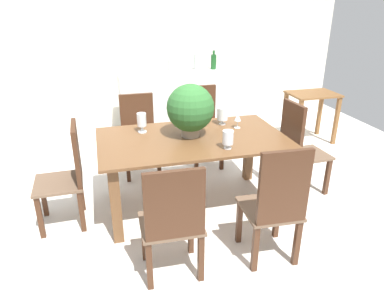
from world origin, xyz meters
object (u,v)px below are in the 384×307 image
(wine_glass, at_px, (238,118))
(side_table, at_px, (311,105))
(chair_far_right, at_px, (203,123))
(wine_bottle_amber, at_px, (170,64))
(crystal_vase_left, at_px, (142,121))
(crystal_vase_right, at_px, (223,114))
(wine_bottle_dark, at_px, (214,62))
(chair_head_end, at_px, (68,172))
(kitchen_counter, at_px, (184,104))
(flower_centerpiece, at_px, (190,109))
(chair_far_left, at_px, (139,130))
(chair_near_left, at_px, (173,219))
(dining_table, at_px, (192,150))
(crystal_vase_center_near, at_px, (228,138))
(chair_foot_end, at_px, (298,146))
(chair_near_right, at_px, (276,203))
(wine_bottle_tall, at_px, (196,62))

(wine_glass, bearing_deg, side_table, 36.00)
(chair_far_right, height_order, wine_bottle_amber, wine_bottle_amber)
(crystal_vase_left, distance_m, crystal_vase_right, 0.85)
(chair_far_right, relative_size, wine_bottle_dark, 3.62)
(wine_glass, bearing_deg, chair_head_end, -175.01)
(wine_glass, distance_m, kitchen_counter, 1.92)
(flower_centerpiece, bearing_deg, chair_far_left, 112.53)
(chair_near_left, height_order, wine_bottle_amber, wine_bottle_amber)
(crystal_vase_left, bearing_deg, dining_table, -31.23)
(crystal_vase_center_near, xyz_separation_m, wine_bottle_amber, (0.00, 2.48, 0.22))
(wine_bottle_dark, relative_size, wine_bottle_amber, 1.16)
(crystal_vase_left, height_order, crystal_vase_right, crystal_vase_left)
(chair_foot_end, xyz_separation_m, kitchen_counter, (-0.75, 2.04, -0.05))
(chair_head_end, relative_size, wine_glass, 6.25)
(chair_foot_end, bearing_deg, crystal_vase_left, 76.85)
(chair_far_left, height_order, chair_foot_end, chair_foot_end)
(flower_centerpiece, xyz_separation_m, crystal_vase_left, (-0.44, 0.23, -0.16))
(chair_head_end, distance_m, kitchen_counter, 2.57)
(flower_centerpiece, bearing_deg, dining_table, -80.92)
(chair_head_end, height_order, kitchen_counter, kitchen_counter)
(chair_near_right, relative_size, chair_far_left, 1.10)
(chair_far_left, bearing_deg, crystal_vase_center_near, -64.55)
(chair_foot_end, xyz_separation_m, crystal_vase_left, (-1.60, 0.28, 0.33))
(chair_far_left, height_order, chair_head_end, chair_head_end)
(crystal_vase_left, distance_m, side_table, 2.80)
(crystal_vase_right, height_order, wine_bottle_dark, wine_bottle_dark)
(wine_bottle_dark, bearing_deg, chair_near_left, -112.70)
(chair_far_left, xyz_separation_m, chair_foot_end, (1.56, -1.00, 0.03))
(chair_far_right, xyz_separation_m, wine_bottle_dark, (0.48, 1.10, 0.56))
(dining_table, height_order, crystal_vase_right, crystal_vase_right)
(wine_bottle_tall, bearing_deg, crystal_vase_left, -119.96)
(dining_table, xyz_separation_m, wine_glass, (0.52, 0.15, 0.24))
(chair_far_left, distance_m, crystal_vase_left, 0.81)
(wine_bottle_tall, height_order, wine_bottle_amber, wine_bottle_tall)
(kitchen_counter, xyz_separation_m, wine_bottle_tall, (0.22, 0.09, 0.61))
(chair_near_left, xyz_separation_m, crystal_vase_left, (-0.04, 1.26, 0.34))
(chair_foot_end, height_order, wine_bottle_amber, wine_bottle_amber)
(chair_far_right, xyz_separation_m, flower_centerpiece, (-0.41, -0.95, 0.49))
(chair_near_right, xyz_separation_m, crystal_vase_left, (-0.84, 1.27, 0.32))
(chair_head_end, height_order, wine_bottle_amber, wine_bottle_amber)
(wine_bottle_dark, bearing_deg, chair_far_left, -139.63)
(chair_near_left, bearing_deg, chair_far_right, -110.57)
(side_table, bearing_deg, chair_foot_end, -126.27)
(flower_centerpiece, relative_size, wine_bottle_amber, 2.14)
(chair_head_end, distance_m, crystal_vase_center_near, 1.48)
(crystal_vase_right, xyz_separation_m, wine_bottle_amber, (-0.17, 1.85, 0.21))
(chair_near_left, bearing_deg, wine_bottle_dark, -111.09)
(chair_near_left, distance_m, crystal_vase_right, 1.55)
(crystal_vase_center_near, height_order, wine_glass, crystal_vase_center_near)
(wine_bottle_amber, bearing_deg, flower_centerpiece, -96.60)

